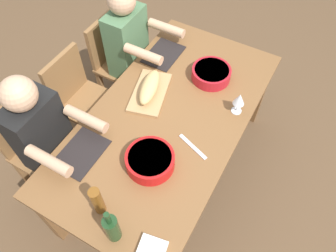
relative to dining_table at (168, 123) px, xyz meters
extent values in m
plane|color=brown|center=(0.00, 0.00, -0.66)|extent=(8.00, 8.00, 0.00)
cube|color=brown|center=(0.00, 0.00, 0.06)|extent=(1.84, 0.96, 0.04)
cube|color=brown|center=(-0.86, -0.42, -0.31)|extent=(0.07, 0.07, 0.70)
cube|color=brown|center=(0.86, -0.42, -0.31)|extent=(0.07, 0.07, 0.70)
cube|color=brown|center=(-0.86, 0.42, -0.31)|extent=(0.07, 0.07, 0.70)
cube|color=olive|center=(0.51, -0.72, -0.22)|extent=(0.40, 0.40, 0.03)
cube|color=olive|center=(0.51, -0.90, -0.01)|extent=(0.38, 0.04, 0.40)
cube|color=olive|center=(0.34, -0.55, -0.45)|extent=(0.04, 0.04, 0.42)
cube|color=olive|center=(0.68, -0.55, -0.45)|extent=(0.04, 0.04, 0.42)
cube|color=olive|center=(0.34, -0.89, -0.45)|extent=(0.04, 0.04, 0.42)
cube|color=olive|center=(0.68, -0.89, -0.45)|extent=(0.04, 0.04, 0.42)
cylinder|color=#2D2D38|center=(0.43, -0.50, -0.43)|extent=(0.11, 0.11, 0.45)
cylinder|color=#2D2D38|center=(0.59, -0.50, -0.43)|extent=(0.11, 0.11, 0.45)
cube|color=black|center=(0.51, -0.66, 0.07)|extent=(0.34, 0.20, 0.55)
cylinder|color=tan|center=(0.34, -0.39, 0.19)|extent=(0.07, 0.30, 0.07)
cylinder|color=tan|center=(0.68, -0.39, 0.19)|extent=(0.07, 0.30, 0.07)
sphere|color=tan|center=(0.51, -0.66, 0.43)|extent=(0.21, 0.21, 0.21)
cube|color=olive|center=(-0.51, -0.72, -0.22)|extent=(0.40, 0.40, 0.03)
cube|color=olive|center=(-0.51, -0.90, -0.01)|extent=(0.38, 0.04, 0.40)
cube|color=olive|center=(-0.68, -0.55, -0.45)|extent=(0.04, 0.04, 0.42)
cube|color=olive|center=(-0.34, -0.55, -0.45)|extent=(0.04, 0.04, 0.42)
cube|color=olive|center=(-0.68, -0.89, -0.45)|extent=(0.04, 0.04, 0.42)
cube|color=olive|center=(-0.34, -0.89, -0.45)|extent=(0.04, 0.04, 0.42)
cylinder|color=#2D2D38|center=(-0.59, -0.50, -0.43)|extent=(0.11, 0.11, 0.45)
cylinder|color=#2D2D38|center=(-0.43, -0.50, -0.43)|extent=(0.11, 0.11, 0.45)
cube|color=#4C724C|center=(-0.51, -0.66, 0.07)|extent=(0.34, 0.20, 0.55)
cylinder|color=tan|center=(-0.68, -0.39, 0.19)|extent=(0.07, 0.30, 0.07)
cylinder|color=tan|center=(-0.34, -0.39, 0.19)|extent=(0.07, 0.30, 0.07)
sphere|color=tan|center=(-0.51, -0.66, 0.43)|extent=(0.21, 0.21, 0.21)
cube|color=olive|center=(0.00, -0.72, -0.22)|extent=(0.40, 0.40, 0.03)
cube|color=olive|center=(0.00, -0.90, -0.01)|extent=(0.38, 0.04, 0.40)
cube|color=olive|center=(-0.17, -0.55, -0.45)|extent=(0.04, 0.04, 0.42)
cube|color=olive|center=(0.17, -0.55, -0.45)|extent=(0.04, 0.04, 0.42)
cube|color=olive|center=(-0.17, -0.89, -0.45)|extent=(0.04, 0.04, 0.42)
cube|color=olive|center=(0.17, -0.89, -0.45)|extent=(0.04, 0.04, 0.42)
cylinder|color=#B21923|center=(-0.46, 0.10, 0.12)|extent=(0.28, 0.28, 0.08)
cylinder|color=#2D7028|center=(-0.46, 0.10, 0.15)|extent=(0.25, 0.25, 0.03)
cylinder|color=red|center=(0.37, 0.09, 0.13)|extent=(0.29, 0.29, 0.09)
cylinder|color=#669E33|center=(0.37, 0.09, 0.16)|extent=(0.25, 0.25, 0.03)
cube|color=tan|center=(-0.11, -0.21, 0.09)|extent=(0.44, 0.32, 0.02)
ellipsoid|color=tan|center=(-0.11, -0.21, 0.15)|extent=(0.34, 0.19, 0.09)
cylinder|color=#193819|center=(0.81, 0.14, 0.18)|extent=(0.08, 0.08, 0.20)
cylinder|color=#193819|center=(0.81, 0.14, 0.33)|extent=(0.03, 0.03, 0.09)
cylinder|color=brown|center=(0.74, -0.01, 0.19)|extent=(0.06, 0.06, 0.22)
cylinder|color=silver|center=(-0.26, 0.38, 0.08)|extent=(0.07, 0.07, 0.01)
cylinder|color=silver|center=(-0.26, 0.38, 0.12)|extent=(0.01, 0.01, 0.07)
cone|color=silver|center=(-0.26, 0.38, 0.20)|extent=(0.08, 0.08, 0.08)
cube|color=black|center=(0.51, -0.32, 0.08)|extent=(0.32, 0.23, 0.01)
cube|color=black|center=(-0.51, -0.32, 0.08)|extent=(0.32, 0.23, 0.01)
cube|color=silver|center=(0.13, 0.25, 0.08)|extent=(0.10, 0.22, 0.01)
cube|color=white|center=(0.79, 0.35, 0.09)|extent=(0.16, 0.16, 0.02)
camera|label=1|loc=(1.13, 0.64, 1.77)|focal=34.55mm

